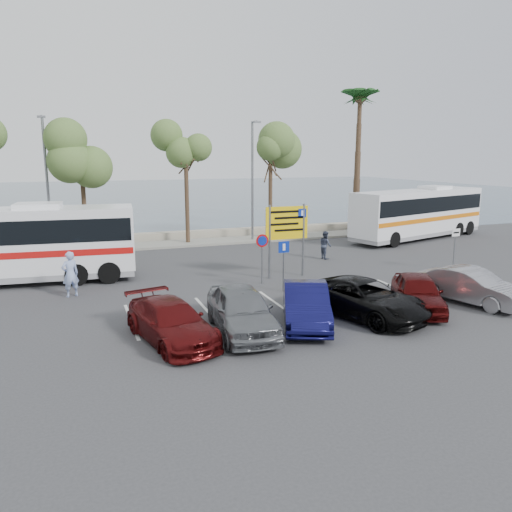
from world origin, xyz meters
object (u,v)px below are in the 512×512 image
object	(u,v)px
car_silver_a	(242,310)
coach_bus_right	(418,215)
street_lamp_right	(253,175)
pedestrian_far	(325,245)
suv_black	(364,299)
car_silver_b	(471,286)
direction_sign	(287,228)
car_red	(418,292)
car_maroon	(171,322)
street_lamp_left	(47,178)
pedestrian_near	(70,274)
car_blue	(306,305)

from	to	relation	value
car_silver_a	coach_bus_right	bearing A→B (deg)	42.53
street_lamp_right	pedestrian_far	xyz separation A→B (m)	(1.93, -7.02, -3.79)
suv_black	car_silver_b	bearing A→B (deg)	-18.32
direction_sign	car_red	distance (m)	7.39
car_silver_b	street_lamp_right	bearing A→B (deg)	83.29
street_lamp_right	car_maroon	world-z (taller)	street_lamp_right
street_lamp_left	pedestrian_far	distance (m)	16.92
suv_black	coach_bus_right	bearing A→B (deg)	28.04
street_lamp_right	car_red	xyz separation A→B (m)	(0.60, -17.02, -3.89)
pedestrian_near	street_lamp_left	bearing A→B (deg)	-103.60
car_blue	car_silver_b	world-z (taller)	car_blue
street_lamp_right	pedestrian_near	xyz separation A→B (m)	(-12.00, -10.34, -3.62)
direction_sign	pedestrian_near	bearing A→B (deg)	-179.90
direction_sign	coach_bus_right	xyz separation A→B (m)	(13.54, 7.30, -0.70)
car_blue	street_lamp_left	bearing A→B (deg)	139.51
car_red	car_silver_b	world-z (taller)	car_silver_b
street_lamp_right	car_silver_a	distance (m)	18.65
coach_bus_right	pedestrian_near	size ratio (longest dim) A/B	6.23
direction_sign	car_red	size ratio (longest dim) A/B	0.87
car_blue	pedestrian_far	world-z (taller)	pedestrian_far
coach_bus_right	car_silver_a	world-z (taller)	coach_bus_right
direction_sign	car_blue	bearing A→B (deg)	-108.22
car_maroon	car_red	world-z (taller)	car_red
car_red	car_silver_b	xyz separation A→B (m)	(2.63, 0.00, 0.01)
street_lamp_right	coach_bus_right	distance (m)	12.28
street_lamp_right	pedestrian_far	bearing A→B (deg)	-74.66
car_red	street_lamp_right	bearing A→B (deg)	119.52
car_silver_a	car_maroon	world-z (taller)	car_silver_a
direction_sign	suv_black	world-z (taller)	direction_sign
car_silver_a	car_blue	xyz separation A→B (m)	(2.40, 0.00, -0.07)
direction_sign	car_blue	distance (m)	7.25
car_blue	car_red	world-z (taller)	car_blue
street_lamp_left	direction_sign	distance (m)	15.24
car_maroon	suv_black	bearing A→B (deg)	-12.74
street_lamp_right	car_silver_b	bearing A→B (deg)	-79.26
street_lamp_left	car_red	distance (m)	22.13
street_lamp_left	street_lamp_right	xyz separation A→B (m)	(13.00, 0.00, 0.00)
suv_black	street_lamp_left	bearing A→B (deg)	105.02
suv_black	pedestrian_near	bearing A→B (deg)	128.46
car_silver_a	pedestrian_far	size ratio (longest dim) A/B	2.84
car_silver_b	pedestrian_near	world-z (taller)	pedestrian_near
street_lamp_left	direction_sign	size ratio (longest dim) A/B	2.23
street_lamp_left	car_maroon	xyz separation A→B (m)	(4.00, -17.02, -3.94)
coach_bus_right	pedestrian_near	bearing A→B (deg)	-162.73
car_red	car_silver_a	bearing A→B (deg)	-152.50
car_silver_a	car_silver_b	distance (m)	9.83
street_lamp_right	suv_black	distance (m)	17.55
direction_sign	car_silver_b	size ratio (longest dim) A/B	0.83
suv_black	pedestrian_near	size ratio (longest dim) A/B	2.57
direction_sign	car_silver_b	xyz separation A→B (m)	(5.22, -6.70, -1.72)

